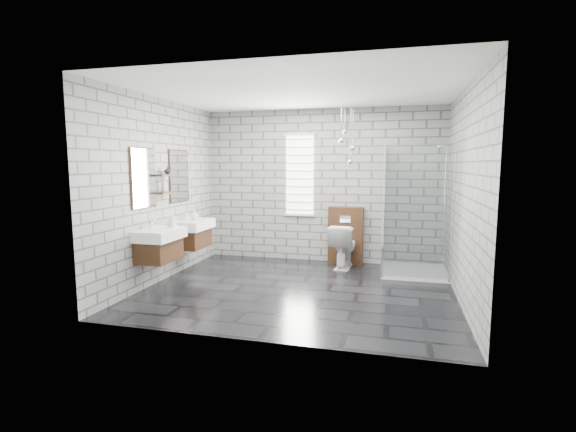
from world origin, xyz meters
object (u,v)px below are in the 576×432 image
at_px(vanity_left, 157,236).
at_px(cistern_panel, 346,235).
at_px(vanity_right, 191,226).
at_px(toilet, 344,246).
at_px(shower_enclosure, 409,243).

height_order(vanity_left, cistern_panel, vanity_left).
xyz_separation_m(vanity_right, cistern_panel, (2.36, 1.20, -0.26)).
bearing_deg(toilet, shower_enclosure, 171.51).
height_order(vanity_left, vanity_right, same).
height_order(vanity_right, toilet, vanity_right).
bearing_deg(shower_enclosure, vanity_left, -154.12).
distance_m(vanity_left, cistern_panel, 3.22).
xyz_separation_m(vanity_left, cistern_panel, (2.36, 2.17, -0.26)).
xyz_separation_m(vanity_right, toilet, (2.36, 0.92, -0.39)).
bearing_deg(cistern_panel, vanity_right, -153.07).
relative_size(vanity_right, shower_enclosure, 0.77).
distance_m(cistern_panel, toilet, 0.31).
bearing_deg(cistern_panel, shower_enclosure, -26.24).
bearing_deg(toilet, cistern_panel, -85.60).
distance_m(vanity_left, shower_enclosure, 3.80).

